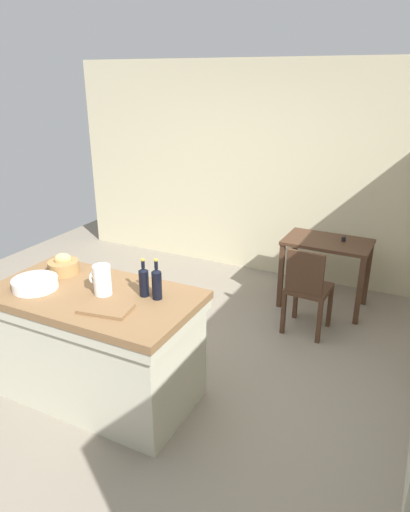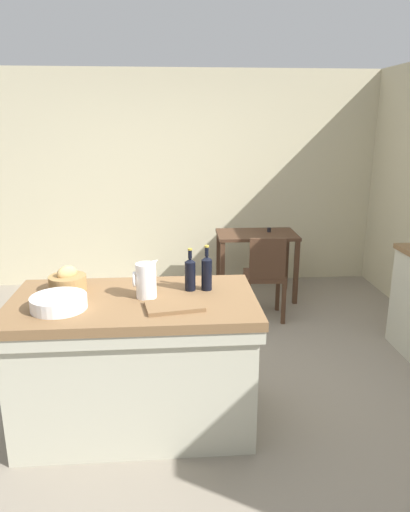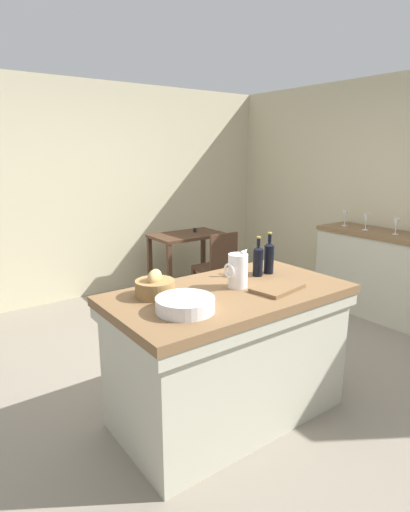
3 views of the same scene
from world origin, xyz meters
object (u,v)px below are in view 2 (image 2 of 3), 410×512
object	(u,v)px
island_table	(136,358)
wooden_chair	(265,275)
cutting_board	(174,306)
wine_bottle_amber	(190,273)
writing_desk	(256,244)
pitcher	(146,280)
wine_bottle_dark	(207,272)
bread_basket	(68,282)
wash_bowl	(59,302)

from	to	relation	value
island_table	wooden_chair	bearing A→B (deg)	54.11
cutting_board	wine_bottle_amber	xyz separation A→B (m)	(0.11, 0.31, 0.10)
island_table	cutting_board	distance (m)	0.53
island_table	cutting_board	size ratio (longest dim) A/B	4.59
wooden_chair	cutting_board	distance (m)	2.12
writing_desk	wooden_chair	xyz separation A→B (m)	(-0.03, -0.66, -0.15)
writing_desk	wine_bottle_amber	distance (m)	2.39
pitcher	wine_bottle_amber	xyz separation A→B (m)	(0.29, 0.11, 0.00)
wine_bottle_dark	island_table	bearing A→B (deg)	-164.58
wine_bottle_amber	bread_basket	bearing A→B (deg)	176.04
pitcher	wine_bottle_dark	bearing A→B (deg)	15.78
bread_basket	wash_bowl	bearing A→B (deg)	-88.18
bread_basket	wine_bottle_amber	xyz separation A→B (m)	(0.81, -0.06, 0.06)
writing_desk	wash_bowl	world-z (taller)	wash_bowl
wash_bowl	bread_basket	size ratio (longest dim) A/B	1.36
wine_bottle_dark	wine_bottle_amber	size ratio (longest dim) A/B	1.06
writing_desk	wine_bottle_dark	bearing A→B (deg)	-108.94
wash_bowl	wine_bottle_dark	bearing A→B (deg)	16.18
cutting_board	wine_bottle_dark	bearing A→B (deg)	53.84
wash_bowl	bread_basket	bearing A→B (deg)	91.82
island_table	pitcher	size ratio (longest dim) A/B	5.89
island_table	writing_desk	xyz separation A→B (m)	(1.24, 2.33, 0.15)
island_table	wine_bottle_dark	bearing A→B (deg)	15.42
cutting_board	writing_desk	bearing A→B (deg)	68.66
island_table	bread_basket	size ratio (longest dim) A/B	6.40
wooden_chair	cutting_board	size ratio (longest dim) A/B	2.62
writing_desk	pitcher	distance (m)	2.61
island_table	bread_basket	distance (m)	0.68
writing_desk	cutting_board	size ratio (longest dim) A/B	2.65
island_table	pitcher	world-z (taller)	pitcher
island_table	wine_bottle_dark	xyz separation A→B (m)	(0.48, 0.13, 0.54)
cutting_board	wine_bottle_amber	world-z (taller)	wine_bottle_amber
pitcher	wash_bowl	size ratio (longest dim) A/B	0.80
island_table	wine_bottle_amber	world-z (taller)	wine_bottle_amber
wash_bowl	cutting_board	distance (m)	0.69
wooden_chair	pitcher	xyz separation A→B (m)	(-1.12, -1.65, 0.53)
writing_desk	wine_bottle_amber	bearing A→B (deg)	-111.46
wooden_chair	wine_bottle_dark	distance (m)	1.78
writing_desk	wooden_chair	distance (m)	0.68
wine_bottle_amber	writing_desk	bearing A→B (deg)	68.54
wash_bowl	cutting_board	world-z (taller)	wash_bowl
wine_bottle_dark	wooden_chair	bearing A→B (deg)	64.71
wooden_chair	cutting_board	bearing A→B (deg)	-117.27
writing_desk	cutting_board	xyz separation A→B (m)	(-0.98, -2.50, 0.28)
writing_desk	pitcher	size ratio (longest dim) A/B	3.40
wooden_chair	bread_basket	world-z (taller)	bread_basket
writing_desk	wooden_chair	bearing A→B (deg)	-92.44
bread_basket	pitcher	bearing A→B (deg)	-17.71
island_table	bread_basket	bearing A→B (deg)	156.89
wine_bottle_amber	cutting_board	bearing A→B (deg)	-110.44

